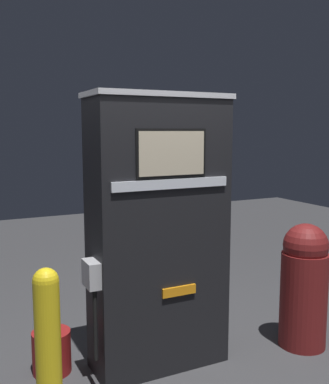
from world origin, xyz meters
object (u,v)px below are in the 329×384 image
(safety_bollard, at_px, (48,350))
(trash_bin, at_px, (304,284))
(squeegee_bucket, at_px, (52,351))
(gas_pump, at_px, (158,233))

(safety_bollard, height_order, trash_bin, trash_bin)
(squeegee_bucket, bearing_deg, safety_bollard, -102.88)
(safety_bollard, bearing_deg, gas_pump, 27.23)
(gas_pump, bearing_deg, squeegee_bucket, 163.12)
(trash_bin, bearing_deg, gas_pump, 167.29)
(safety_bollard, xyz_separation_m, trash_bin, (2.25, 0.22, -0.01))
(safety_bollard, xyz_separation_m, squeegee_bucket, (0.17, 0.75, -0.40))
(gas_pump, bearing_deg, trash_bin, -12.71)
(trash_bin, height_order, squeegee_bucket, trash_bin)
(gas_pump, height_order, trash_bin, gas_pump)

